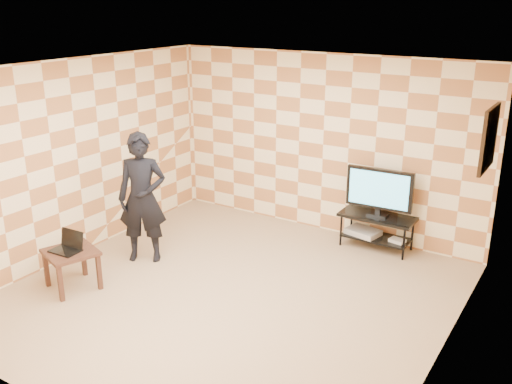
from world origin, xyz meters
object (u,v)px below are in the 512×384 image
tv_stand (377,224)px  side_table (71,257)px  person (142,198)px  tv (379,190)px

tv_stand → side_table: 4.18m
person → tv: bearing=7.4°
tv → person: person is taller
tv_stand → side_table: same height
side_table → person: (0.20, 1.10, 0.48)m
tv → side_table: size_ratio=1.28×
tv → person: 3.28m
tv → person: size_ratio=0.53×
tv → tv_stand: bearing=87.0°
tv → side_table: tv is taller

